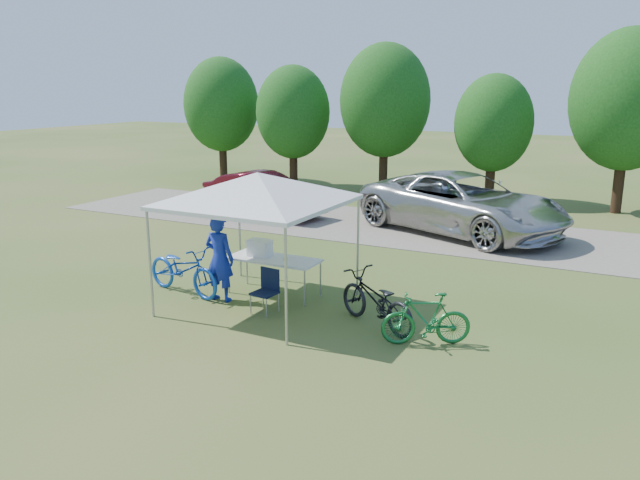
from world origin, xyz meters
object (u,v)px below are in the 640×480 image
at_px(folding_chair, 267,287).
at_px(bike_green, 426,319).
at_px(folding_table, 274,260).
at_px(sedan, 263,194).
at_px(cyclist, 220,258).
at_px(bike_blue, 183,269).
at_px(bike_dark, 376,300).
at_px(minivan, 462,203).
at_px(cooler, 260,248).

xyz_separation_m(folding_chair, bike_green, (3.29, -0.12, -0.04)).
height_order(folding_table, sedan, sedan).
xyz_separation_m(folding_chair, cyclist, (-1.23, 0.14, 0.39)).
relative_size(folding_table, bike_blue, 0.95).
height_order(bike_dark, minivan, minivan).
xyz_separation_m(bike_green, minivan, (-1.66, 8.59, 0.45)).
relative_size(folding_chair, cyclist, 0.48).
bearing_deg(cooler, folding_chair, -51.10).
height_order(folding_table, bike_blue, bike_blue).
height_order(cyclist, bike_dark, cyclist).
bearing_deg(cyclist, folding_table, -135.50).
xyz_separation_m(folding_table, cyclist, (-0.81, -0.82, 0.14)).
relative_size(bike_blue, bike_dark, 1.06).
height_order(bike_green, sedan, sedan).
bearing_deg(cyclist, bike_green, 176.04).
bearing_deg(bike_green, cooler, -134.00).
xyz_separation_m(bike_green, bike_dark, (-1.08, 0.36, 0.05)).
relative_size(bike_blue, minivan, 0.32).
relative_size(bike_dark, minivan, 0.30).
bearing_deg(bike_blue, sedan, 30.69).
xyz_separation_m(cyclist, bike_dark, (3.44, 0.11, -0.39)).
relative_size(bike_blue, bike_green, 1.34).
relative_size(folding_chair, bike_green, 0.56).
height_order(cyclist, bike_blue, cyclist).
relative_size(bike_dark, sedan, 0.44).
relative_size(folding_chair, cooler, 1.76).
xyz_separation_m(cooler, cyclist, (-0.46, -0.82, -0.09)).
bearing_deg(cyclist, bike_blue, 0.32).
distance_m(bike_blue, minivan, 9.19).
bearing_deg(cyclist, minivan, -109.67).
distance_m(folding_chair, cooler, 1.32).
xyz_separation_m(cooler, bike_green, (4.06, -1.07, -0.52)).
distance_m(cyclist, sedan, 8.73).
height_order(cooler, bike_blue, cooler).
height_order(folding_table, bike_dark, bike_dark).
distance_m(cooler, bike_green, 4.23).
bearing_deg(cooler, folding_table, -0.00).
bearing_deg(minivan, sedan, 116.37).
bearing_deg(minivan, cyclist, -176.98).
distance_m(folding_table, sedan, 8.43).
relative_size(folding_table, minivan, 0.30).
height_order(cooler, cyclist, cyclist).
bearing_deg(bike_blue, folding_table, -54.50).
bearing_deg(bike_blue, bike_green, -82.28).
bearing_deg(cooler, minivan, 72.29).
distance_m(cyclist, bike_green, 4.55).
bearing_deg(folding_table, minivan, 74.74).
bearing_deg(folding_table, cyclist, -134.78).
xyz_separation_m(folding_table, sedan, (-4.69, 7.00, -0.02)).
bearing_deg(cyclist, cooler, -120.17).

